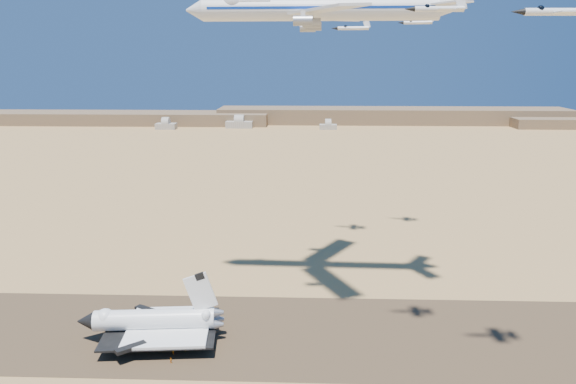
{
  "coord_description": "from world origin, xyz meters",
  "views": [
    {
      "loc": [
        19.04,
        -147.42,
        77.41
      ],
      "look_at": [
        13.16,
        8.0,
        40.12
      ],
      "focal_mm": 35.0,
      "sensor_mm": 36.0,
      "label": 1
    }
  ],
  "objects_px": {
    "crew_b": "(173,351)",
    "chase_jet_a": "(438,9)",
    "shuttle": "(154,322)",
    "carrier_747": "(311,9)",
    "crew_a": "(185,348)",
    "chase_jet_b": "(554,12)",
    "chase_jet_d": "(352,28)",
    "chase_jet_e": "(417,22)",
    "crew_c": "(171,360)"
  },
  "relations": [
    {
      "from": "shuttle",
      "to": "chase_jet_e",
      "type": "distance_m",
      "value": 154.76
    },
    {
      "from": "shuttle",
      "to": "crew_c",
      "type": "bearing_deg",
      "value": -63.58
    },
    {
      "from": "crew_c",
      "to": "chase_jet_d",
      "type": "distance_m",
      "value": 138.73
    },
    {
      "from": "crew_c",
      "to": "chase_jet_b",
      "type": "relative_size",
      "value": 0.1
    },
    {
      "from": "crew_a",
      "to": "crew_c",
      "type": "height_order",
      "value": "crew_a"
    },
    {
      "from": "chase_jet_b",
      "to": "chase_jet_d",
      "type": "distance_m",
      "value": 109.16
    },
    {
      "from": "crew_c",
      "to": "crew_b",
      "type": "bearing_deg",
      "value": -46.93
    },
    {
      "from": "crew_c",
      "to": "chase_jet_a",
      "type": "height_order",
      "value": "chase_jet_a"
    },
    {
      "from": "crew_a",
      "to": "chase_jet_b",
      "type": "relative_size",
      "value": 0.11
    },
    {
      "from": "chase_jet_b",
      "to": "crew_a",
      "type": "bearing_deg",
      "value": 166.93
    },
    {
      "from": "crew_b",
      "to": "chase_jet_a",
      "type": "relative_size",
      "value": 0.14
    },
    {
      "from": "chase_jet_b",
      "to": "shuttle",
      "type": "bearing_deg",
      "value": 164.42
    },
    {
      "from": "shuttle",
      "to": "chase_jet_b",
      "type": "distance_m",
      "value": 124.96
    },
    {
      "from": "crew_b",
      "to": "chase_jet_a",
      "type": "xyz_separation_m",
      "value": [
        64.88,
        -0.18,
        87.22
      ]
    },
    {
      "from": "crew_c",
      "to": "shuttle",
      "type": "bearing_deg",
      "value": -20.8
    },
    {
      "from": "shuttle",
      "to": "chase_jet_a",
      "type": "xyz_separation_m",
      "value": [
        72.14,
        -7.95,
        82.85
      ]
    },
    {
      "from": "chase_jet_a",
      "to": "chase_jet_e",
      "type": "relative_size",
      "value": 1.0
    },
    {
      "from": "carrier_747",
      "to": "crew_b",
      "type": "bearing_deg",
      "value": -130.94
    },
    {
      "from": "crew_a",
      "to": "chase_jet_d",
      "type": "height_order",
      "value": "chase_jet_d"
    },
    {
      "from": "crew_a",
      "to": "chase_jet_b",
      "type": "distance_m",
      "value": 119.78
    },
    {
      "from": "chase_jet_a",
      "to": "chase_jet_e",
      "type": "xyz_separation_m",
      "value": [
        14.22,
        103.41,
        3.05
      ]
    },
    {
      "from": "chase_jet_b",
      "to": "chase_jet_d",
      "type": "relative_size",
      "value": 1.09
    },
    {
      "from": "crew_b",
      "to": "chase_jet_e",
      "type": "bearing_deg",
      "value": -83.36
    },
    {
      "from": "crew_c",
      "to": "chase_jet_e",
      "type": "xyz_separation_m",
      "value": [
        78.64,
        107.9,
        90.43
      ]
    },
    {
      "from": "shuttle",
      "to": "crew_b",
      "type": "distance_m",
      "value": 11.49
    },
    {
      "from": "chase_jet_d",
      "to": "crew_c",
      "type": "bearing_deg",
      "value": -111.17
    },
    {
      "from": "crew_b",
      "to": "chase_jet_e",
      "type": "relative_size",
      "value": 0.14
    },
    {
      "from": "crew_c",
      "to": "chase_jet_d",
      "type": "xyz_separation_m",
      "value": [
        51.65,
        94.34,
        87.62
      ]
    },
    {
      "from": "crew_b",
      "to": "chase_jet_e",
      "type": "xyz_separation_m",
      "value": [
        79.11,
        103.23,
        90.27
      ]
    },
    {
      "from": "chase_jet_d",
      "to": "chase_jet_e",
      "type": "xyz_separation_m",
      "value": [
        26.99,
        13.56,
        2.81
      ]
    },
    {
      "from": "shuttle",
      "to": "crew_a",
      "type": "relative_size",
      "value": 21.86
    },
    {
      "from": "chase_jet_a",
      "to": "carrier_747",
      "type": "bearing_deg",
      "value": 125.3
    },
    {
      "from": "carrier_747",
      "to": "chase_jet_b",
      "type": "height_order",
      "value": "carrier_747"
    },
    {
      "from": "crew_b",
      "to": "chase_jet_d",
      "type": "height_order",
      "value": "chase_jet_d"
    },
    {
      "from": "chase_jet_e",
      "to": "chase_jet_d",
      "type": "bearing_deg",
      "value": -143.36
    },
    {
      "from": "carrier_747",
      "to": "chase_jet_e",
      "type": "bearing_deg",
      "value": 57.99
    },
    {
      "from": "carrier_747",
      "to": "crew_a",
      "type": "xyz_separation_m",
      "value": [
        -33.34,
        -37.56,
        -90.35
      ]
    },
    {
      "from": "carrier_747",
      "to": "chase_jet_a",
      "type": "relative_size",
      "value": 5.87
    },
    {
      "from": "chase_jet_b",
      "to": "crew_b",
      "type": "bearing_deg",
      "value": 168.32
    },
    {
      "from": "crew_b",
      "to": "chase_jet_a",
      "type": "bearing_deg",
      "value": -136.05
    },
    {
      "from": "crew_a",
      "to": "chase_jet_b",
      "type": "xyz_separation_m",
      "value": [
        82.36,
        -15.91,
        85.5
      ]
    },
    {
      "from": "carrier_747",
      "to": "crew_a",
      "type": "bearing_deg",
      "value": -129.78
    },
    {
      "from": "chase_jet_a",
      "to": "chase_jet_e",
      "type": "bearing_deg",
      "value": 81.33
    },
    {
      "from": "chase_jet_d",
      "to": "chase_jet_e",
      "type": "relative_size",
      "value": 1.06
    },
    {
      "from": "crew_b",
      "to": "chase_jet_e",
      "type": "distance_m",
      "value": 158.31
    },
    {
      "from": "crew_a",
      "to": "chase_jet_b",
      "type": "height_order",
      "value": "chase_jet_b"
    },
    {
      "from": "shuttle",
      "to": "carrier_747",
      "type": "xyz_separation_m",
      "value": [
        43.42,
        31.37,
        85.96
      ]
    },
    {
      "from": "shuttle",
      "to": "crew_c",
      "type": "xyz_separation_m",
      "value": [
        7.72,
        -12.44,
        -4.52
      ]
    },
    {
      "from": "chase_jet_d",
      "to": "carrier_747",
      "type": "bearing_deg",
      "value": -99.97
    },
    {
      "from": "carrier_747",
      "to": "crew_c",
      "type": "distance_m",
      "value": 106.69
    }
  ]
}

